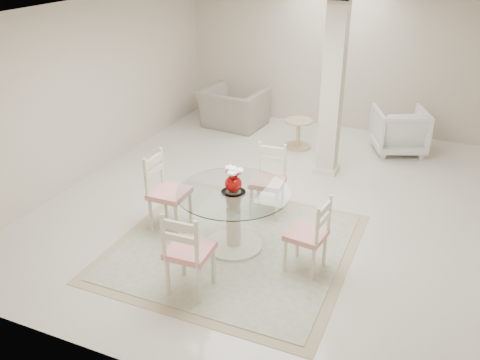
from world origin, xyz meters
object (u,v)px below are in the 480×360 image
at_px(dining_chair_east, 312,230).
at_px(side_table, 298,135).
at_px(dining_chair_west, 164,186).
at_px(red_vase, 233,180).
at_px(column, 332,92).
at_px(armchair_white, 399,130).
at_px(dining_chair_south, 186,247).
at_px(dining_chair_north, 269,175).
at_px(recliner_taupe, 233,108).
at_px(dining_table, 234,219).

relative_size(dining_chair_east, side_table, 2.00).
bearing_deg(dining_chair_east, dining_chair_west, -87.96).
relative_size(red_vase, dining_chair_east, 0.30).
height_order(red_vase, dining_chair_west, dining_chair_west).
height_order(column, red_vase, column).
relative_size(column, dining_chair_east, 2.58).
bearing_deg(armchair_white, dining_chair_south, 50.65).
bearing_deg(column, side_table, 132.52).
xyz_separation_m(dining_chair_north, armchair_white, (1.36, 2.98, -0.17)).
bearing_deg(recliner_taupe, dining_table, 119.63).
bearing_deg(red_vase, column, 79.61).
bearing_deg(dining_chair_west, side_table, -12.73).
height_order(dining_chair_north, recliner_taupe, dining_chair_north).
distance_m(red_vase, dining_chair_east, 1.09).
xyz_separation_m(dining_table, dining_chair_north, (0.08, 1.02, 0.17)).
distance_m(red_vase, dining_chair_south, 1.08).
height_order(column, dining_chair_west, column).
height_order(red_vase, dining_chair_south, dining_chair_south).
distance_m(dining_chair_north, dining_chair_south, 2.04).
distance_m(dining_chair_east, dining_chair_south, 1.44).
bearing_deg(dining_chair_west, column, -30.32).
height_order(dining_table, recliner_taupe, dining_table).
bearing_deg(column, armchair_white, 54.24).
height_order(column, dining_table, column).
distance_m(red_vase, dining_chair_west, 1.08).
xyz_separation_m(dining_table, dining_chair_east, (1.01, -0.10, 0.15)).
bearing_deg(recliner_taupe, dining_chair_west, 106.72).
relative_size(dining_chair_north, dining_chair_west, 0.94).
bearing_deg(armchair_white, dining_chair_west, 35.39).
height_order(red_vase, dining_chair_north, red_vase).
bearing_deg(dining_chair_north, dining_chair_west, -145.42).
relative_size(dining_chair_east, dining_chair_west, 0.90).
bearing_deg(dining_chair_south, dining_chair_east, -142.34).
relative_size(dining_chair_east, dining_chair_south, 0.92).
bearing_deg(column, recliner_taupe, 149.15).
distance_m(dining_table, dining_chair_north, 1.03).
xyz_separation_m(column, dining_table, (-0.49, -2.67, -0.95)).
bearing_deg(dining_chair_east, dining_chair_south, -42.73).
height_order(armchair_white, side_table, armchair_white).
bearing_deg(dining_chair_south, recliner_taupe, -73.60).
xyz_separation_m(dining_chair_south, side_table, (-0.16, 4.50, -0.36)).
xyz_separation_m(dining_chair_north, dining_chair_south, (-0.17, -2.04, 0.02)).
bearing_deg(dining_chair_east, dining_chair_north, -132.83).
bearing_deg(dining_chair_north, dining_chair_south, -100.20).
xyz_separation_m(dining_chair_west, dining_chair_south, (0.93, -1.11, -0.01)).
bearing_deg(dining_table, column, 79.59).
distance_m(dining_chair_west, armchair_white, 4.63).
bearing_deg(side_table, recliner_taupe, 160.26).
height_order(dining_chair_east, side_table, dining_chair_east).
bearing_deg(dining_chair_south, dining_table, -97.14).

